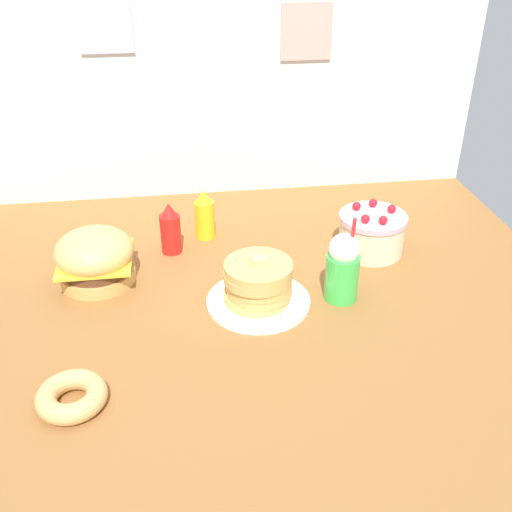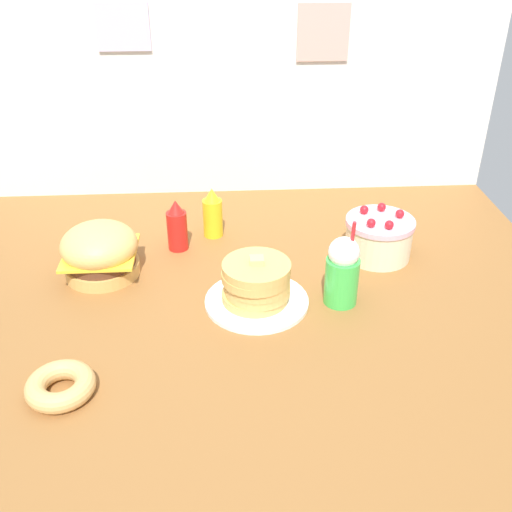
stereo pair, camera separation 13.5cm
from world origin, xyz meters
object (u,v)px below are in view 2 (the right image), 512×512
Objects in this scene: layer_cake at (379,237)px; cream_soda_cup at (342,270)px; burger at (100,251)px; mustard_bottle at (213,214)px; donut_pink_glaze at (60,385)px; ketchup_bottle at (177,227)px; pancake_stack at (257,286)px.

layer_cake is 0.35m from cream_soda_cup.
burger reaches higher than layer_cake.
mustard_bottle reaches higher than layer_cake.
burger is 1.03m from layer_cake.
layer_cake is 1.25m from donut_pink_glaze.
cream_soda_cup reaches higher than ketchup_bottle.
donut_pink_glaze is at bearing -109.60° from ketchup_bottle.
burger is at bearing -176.29° from layer_cake.
ketchup_bottle reaches higher than burger.
burger reaches higher than donut_pink_glaze.
donut_pink_glaze is at bearing -144.91° from pancake_stack.
ketchup_bottle is at bearing 32.58° from burger.
cream_soda_cup is at bearing 0.02° from pancake_stack.
pancake_stack is at bearing 35.09° from donut_pink_glaze.
burger is 1.06× the size of layer_cake.
layer_cake is 0.83× the size of cream_soda_cup.
donut_pink_glaze is (-1.04, -0.68, -0.05)m from layer_cake.
ketchup_bottle is 1.00× the size of mustard_bottle.
layer_cake is 0.66m from mustard_bottle.
mustard_bottle is 1.08× the size of donut_pink_glaze.
pancake_stack is 1.36× the size of layer_cake.
burger is 0.78× the size of pancake_stack.
ketchup_bottle is 1.08× the size of donut_pink_glaze.
burger is 1.33× the size of mustard_bottle.
pancake_stack reaches higher than donut_pink_glaze.
burger is 0.88× the size of cream_soda_cup.
burger reaches higher than pancake_stack.
ketchup_bottle is 0.69m from cream_soda_cup.
pancake_stack is 1.83× the size of donut_pink_glaze.
ketchup_bottle is 0.84m from donut_pink_glaze.
burger is 0.59m from pancake_stack.
mustard_bottle is at bearing 64.82° from donut_pink_glaze.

